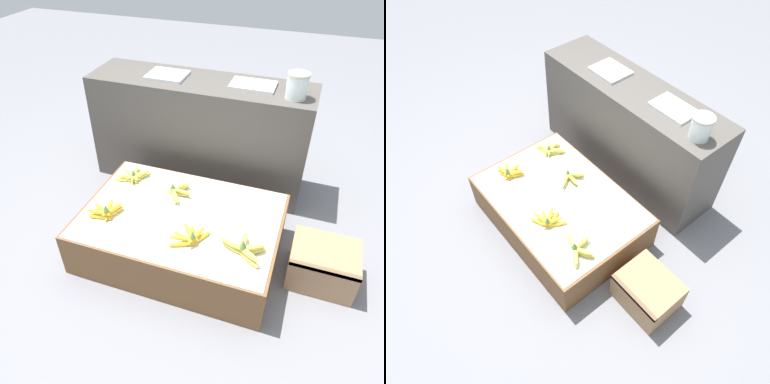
% 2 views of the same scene
% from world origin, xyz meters
% --- Properties ---
extents(ground_plane, '(10.00, 10.00, 0.00)m').
position_xyz_m(ground_plane, '(0.00, 0.00, 0.00)').
color(ground_plane, slate).
extents(display_platform, '(1.09, 0.77, 0.28)m').
position_xyz_m(display_platform, '(0.00, 0.00, 0.14)').
color(display_platform, brown).
rests_on(display_platform, ground_plane).
extents(back_vendor_table, '(1.47, 0.41, 0.74)m').
position_xyz_m(back_vendor_table, '(-0.14, 0.75, 0.37)').
color(back_vendor_table, '#4C4742').
rests_on(back_vendor_table, ground_plane).
extents(wooden_crate, '(0.35, 0.29, 0.22)m').
position_xyz_m(wooden_crate, '(0.79, 0.05, 0.11)').
color(wooden_crate, '#997551').
rests_on(wooden_crate, ground_plane).
extents(banana_bunch_front_left, '(0.17, 0.16, 0.10)m').
position_xyz_m(banana_bunch_front_left, '(-0.38, -0.14, 0.31)').
color(banana_bunch_front_left, gold).
rests_on(banana_bunch_front_left, display_platform).
extents(banana_bunch_front_midright, '(0.19, 0.19, 0.09)m').
position_xyz_m(banana_bunch_front_midright, '(0.12, -0.17, 0.30)').
color(banana_bunch_front_midright, gold).
rests_on(banana_bunch_front_midright, display_platform).
extents(banana_bunch_front_right, '(0.24, 0.20, 0.11)m').
position_xyz_m(banana_bunch_front_right, '(0.39, -0.16, 0.31)').
color(banana_bunch_front_right, '#DBCC4C').
rests_on(banana_bunch_front_right, display_platform).
extents(banana_bunch_middle_left, '(0.20, 0.17, 0.09)m').
position_xyz_m(banana_bunch_middle_left, '(-0.40, 0.21, 0.30)').
color(banana_bunch_middle_left, '#DBCC4C').
rests_on(banana_bunch_middle_left, display_platform).
extents(banana_bunch_middle_midleft, '(0.16, 0.22, 0.08)m').
position_xyz_m(banana_bunch_middle_midleft, '(-0.08, 0.16, 0.30)').
color(banana_bunch_middle_midleft, '#DBCC4C').
rests_on(banana_bunch_middle_midleft, display_platform).
extents(glass_jar, '(0.13, 0.13, 0.15)m').
position_xyz_m(glass_jar, '(0.46, 0.68, 0.82)').
color(glass_jar, silver).
rests_on(glass_jar, back_vendor_table).
extents(foam_tray_white, '(0.27, 0.18, 0.02)m').
position_xyz_m(foam_tray_white, '(0.19, 0.77, 0.75)').
color(foam_tray_white, white).
rests_on(foam_tray_white, back_vendor_table).
extents(foam_tray_dark, '(0.25, 0.21, 0.02)m').
position_xyz_m(foam_tray_dark, '(-0.37, 0.75, 0.75)').
color(foam_tray_dark, white).
rests_on(foam_tray_dark, back_vendor_table).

